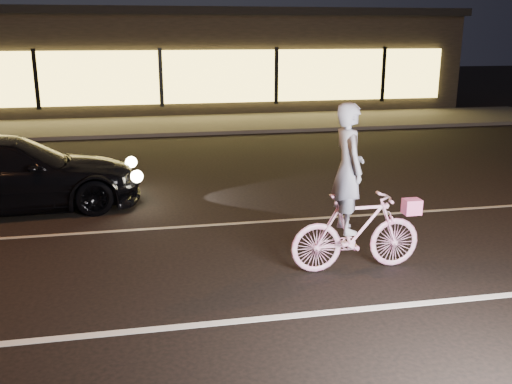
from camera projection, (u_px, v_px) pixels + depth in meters
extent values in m
plane|color=black|center=(205.00, 272.00, 8.05)|extent=(90.00, 90.00, 0.00)
cube|color=silver|center=(219.00, 323.00, 6.63)|extent=(60.00, 0.12, 0.01)
cube|color=gray|center=(192.00, 226.00, 9.94)|extent=(60.00, 0.10, 0.01)
cube|color=#383533|center=(165.00, 125.00, 20.31)|extent=(30.00, 4.00, 0.12)
cube|color=black|center=(157.00, 61.00, 25.44)|extent=(25.00, 8.00, 4.00)
cube|color=black|center=(155.00, 13.00, 24.89)|extent=(25.40, 8.40, 0.30)
cube|color=#F2CD54|center=(161.00, 77.00, 21.68)|extent=(23.00, 0.15, 2.00)
cube|color=black|center=(36.00, 79.00, 20.76)|extent=(0.15, 0.08, 2.20)
cube|color=black|center=(161.00, 78.00, 21.61)|extent=(0.15, 0.08, 2.20)
cube|color=black|center=(276.00, 76.00, 22.45)|extent=(0.15, 0.08, 2.20)
cube|color=black|center=(383.00, 74.00, 23.30)|extent=(0.15, 0.08, 2.20)
imported|color=#E849A1|center=(356.00, 232.00, 7.99)|extent=(1.89, 0.53, 1.14)
imported|color=silver|center=(348.00, 168.00, 7.71)|extent=(0.43, 0.65, 1.79)
cube|color=#FE3F83|center=(412.00, 207.00, 8.06)|extent=(0.24, 0.19, 0.22)
imported|color=black|center=(9.00, 174.00, 10.70)|extent=(4.97, 2.39, 1.40)
sphere|color=#FFF2BF|center=(131.00, 162.00, 11.93)|extent=(0.23, 0.23, 0.23)
sphere|color=#FFF2BF|center=(137.00, 176.00, 10.75)|extent=(0.23, 0.23, 0.23)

